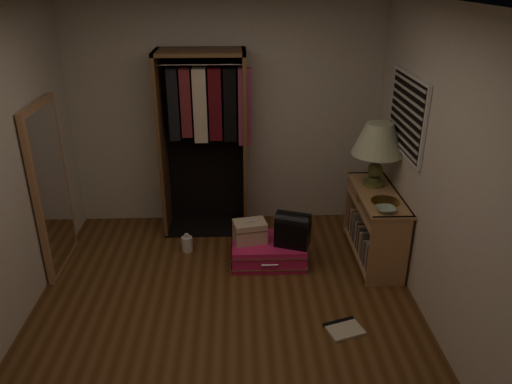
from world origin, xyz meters
TOP-DOWN VIEW (x-y plane):
  - ground at (0.00, 0.00)m, footprint 4.00×4.00m
  - room_walls at (0.08, 0.04)m, footprint 3.52×4.02m
  - console_bookshelf at (1.54, 1.04)m, footprint 0.42×1.12m
  - open_wardrobe at (-0.22, 1.77)m, footprint 1.01×0.50m
  - floor_mirror at (-1.70, 1.00)m, footprint 0.06×0.80m
  - pink_suitcase at (0.43, 0.96)m, footprint 0.77×0.57m
  - train_case at (0.24, 0.97)m, footprint 0.37×0.29m
  - black_bag at (0.67, 0.89)m, footprint 0.39×0.32m
  - table_lamp at (1.54, 1.21)m, footprint 0.69×0.69m
  - brass_tray at (1.54, 0.77)m, footprint 0.28×0.28m
  - ceramic_bowl at (1.49, 0.57)m, footprint 0.19×0.19m
  - white_jug at (-0.44, 1.20)m, footprint 0.13×0.13m
  - floor_book at (1.00, -0.16)m, footprint 0.35×0.31m

SIDE VIEW (x-z plane):
  - ground at x=0.00m, z-range 0.00..0.00m
  - floor_book at x=1.00m, z-range 0.00..0.03m
  - white_jug at x=-0.44m, z-range -0.02..0.19m
  - pink_suitcase at x=0.43m, z-range 0.00..0.24m
  - train_case at x=0.24m, z-range 0.23..0.47m
  - console_bookshelf at x=1.54m, z-range 0.02..0.77m
  - black_bag at x=0.67m, z-range 0.24..0.60m
  - brass_tray at x=1.54m, z-range 0.75..0.77m
  - ceramic_bowl at x=1.49m, z-range 0.75..0.79m
  - floor_mirror at x=-1.70m, z-range 0.00..1.70m
  - open_wardrobe at x=-0.22m, z-range 0.20..2.25m
  - table_lamp at x=1.54m, z-range 0.90..1.57m
  - room_walls at x=0.08m, z-range 0.20..2.80m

